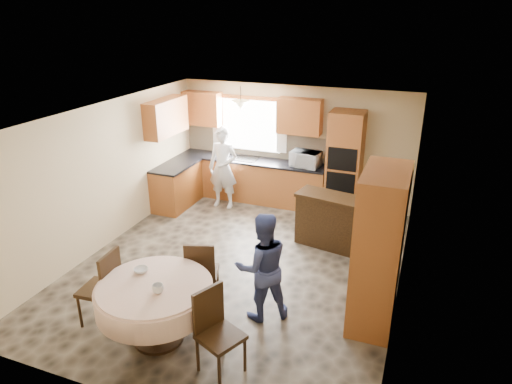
{
  "coord_description": "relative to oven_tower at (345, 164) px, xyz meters",
  "views": [
    {
      "loc": [
        2.59,
        -6.0,
        3.94
      ],
      "look_at": [
        0.18,
        0.3,
        1.22
      ],
      "focal_mm": 32.0,
      "sensor_mm": 36.0,
      "label": 1
    }
  ],
  "objects": [
    {
      "name": "pendant",
      "position": [
        -2.15,
        -0.19,
        1.06
      ],
      "size": [
        0.36,
        0.36,
        0.18
      ],
      "primitive_type": "cone",
      "rotation": [
        3.14,
        0.0,
        0.0
      ],
      "color": "beige",
      "rests_on": "ceiling"
    },
    {
      "name": "cup_table",
      "position": [
        -1.27,
        -4.86,
        -0.18
      ],
      "size": [
        0.17,
        0.17,
        0.11
      ],
      "primitive_type": "imported",
      "rotation": [
        0.0,
        0.0,
        -0.27
      ],
      "color": "#B2B2B2",
      "rests_on": "dining_table"
    },
    {
      "name": "counter_back",
      "position": [
        -2.0,
        0.01,
        -0.16
      ],
      "size": [
        3.3,
        0.64,
        0.04
      ],
      "primitive_type": "cube",
      "color": "black",
      "rests_on": "base_cab_back"
    },
    {
      "name": "person_sink",
      "position": [
        -2.41,
        -0.56,
        -0.2
      ],
      "size": [
        0.64,
        0.43,
        1.72
      ],
      "primitive_type": "imported",
      "rotation": [
        0.0,
        0.0,
        0.03
      ],
      "color": "silver",
      "rests_on": "floor"
    },
    {
      "name": "counter_left",
      "position": [
        -3.35,
        -0.89,
        -0.16
      ],
      "size": [
        0.64,
        1.2,
        0.04
      ],
      "primitive_type": "cube",
      "color": "black",
      "rests_on": "base_cab_left"
    },
    {
      "name": "oven_tower",
      "position": [
        0.0,
        0.0,
        0.0
      ],
      "size": [
        0.66,
        0.62,
        2.12
      ],
      "primitive_type": "cube",
      "color": "#B46430",
      "rests_on": "floor"
    },
    {
      "name": "wall_back",
      "position": [
        -1.15,
        0.31,
        0.19
      ],
      "size": [
        5.0,
        0.02,
        2.5
      ],
      "primitive_type": "cube",
      "color": "tan",
      "rests_on": "floor"
    },
    {
      "name": "oven_lower",
      "position": [
        0.0,
        -0.31,
        -0.31
      ],
      "size": [
        0.56,
        0.01,
        0.45
      ],
      "primitive_type": "cube",
      "color": "black",
      "rests_on": "oven_tower"
    },
    {
      "name": "wall_cab_right",
      "position": [
        -1.0,
        0.15,
        0.85
      ],
      "size": [
        0.9,
        0.33,
        0.72
      ],
      "primitive_type": "cube",
      "color": "#B8652E",
      "rests_on": "wall_back"
    },
    {
      "name": "person_dining",
      "position": [
        -0.35,
        -3.78,
        -0.29
      ],
      "size": [
        0.94,
        0.9,
        1.53
      ],
      "primitive_type": "imported",
      "rotation": [
        0.0,
        0.0,
        3.74
      ],
      "color": "navy",
      "rests_on": "floor"
    },
    {
      "name": "curtain_left",
      "position": [
        -2.9,
        0.24,
        0.59
      ],
      "size": [
        0.22,
        0.02,
        1.15
      ],
      "primitive_type": "cube",
      "color": "white",
      "rests_on": "wall_back"
    },
    {
      "name": "sideboard",
      "position": [
        0.1,
        -1.48,
        -0.61
      ],
      "size": [
        1.33,
        0.75,
        0.9
      ],
      "primitive_type": "cube",
      "rotation": [
        0.0,
        0.0,
        -0.19
      ],
      "color": "#32200D",
      "rests_on": "floor"
    },
    {
      "name": "oven_upper",
      "position": [
        0.0,
        -0.31,
        0.19
      ],
      "size": [
        0.56,
        0.01,
        0.45
      ],
      "primitive_type": "cube",
      "color": "black",
      "rests_on": "oven_tower"
    },
    {
      "name": "wall_cab_side",
      "position": [
        -3.48,
        -0.89,
        0.85
      ],
      "size": [
        0.33,
        1.2,
        0.72
      ],
      "primitive_type": "cube",
      "color": "#B8652E",
      "rests_on": "wall_left"
    },
    {
      "name": "cupboard",
      "position": [
        1.07,
        -3.3,
        0.0
      ],
      "size": [
        0.56,
        1.12,
        2.13
      ],
      "primitive_type": "cube",
      "color": "#B46430",
      "rests_on": "floor"
    },
    {
      "name": "space_heater",
      "position": [
        1.05,
        -2.17,
        -0.79
      ],
      "size": [
        0.48,
        0.42,
        0.55
      ],
      "primitive_type": "cube",
      "rotation": [
        0.0,
        0.0,
        0.43
      ],
      "color": "black",
      "rests_on": "floor"
    },
    {
      "name": "bowl_sideboard",
      "position": [
        -0.18,
        -1.48,
        -0.14
      ],
      "size": [
        0.26,
        0.26,
        0.05
      ],
      "primitive_type": "imported",
      "rotation": [
        0.0,
        0.0,
        0.43
      ],
      "color": "#B2B2B2",
      "rests_on": "sideboard"
    },
    {
      "name": "wall_cab_left",
      "position": [
        -3.2,
        0.15,
        0.85
      ],
      "size": [
        0.85,
        0.33,
        0.72
      ],
      "primitive_type": "cube",
      "color": "#B8652E",
      "rests_on": "wall_back"
    },
    {
      "name": "wall_front",
      "position": [
        -1.15,
        -5.69,
        0.19
      ],
      "size": [
        5.0,
        0.02,
        2.5
      ],
      "primitive_type": "cube",
      "color": "tan",
      "rests_on": "floor"
    },
    {
      "name": "backsplash",
      "position": [
        -2.0,
        0.3,
        0.12
      ],
      "size": [
        3.3,
        0.02,
        0.55
      ],
      "primitive_type": "cube",
      "color": "tan",
      "rests_on": "wall_back"
    },
    {
      "name": "microwave",
      "position": [
        -0.79,
        -0.04,
        0.02
      ],
      "size": [
        0.63,
        0.46,
        0.32
      ],
      "primitive_type": "imported",
      "rotation": [
        0.0,
        0.0,
        -0.11
      ],
      "color": "silver",
      "rests_on": "counter_back"
    },
    {
      "name": "ceiling",
      "position": [
        -1.15,
        -2.69,
        1.44
      ],
      "size": [
        5.0,
        6.0,
        0.01
      ],
      "primitive_type": "cube",
      "color": "white",
      "rests_on": "wall_back"
    },
    {
      "name": "wall_left",
      "position": [
        -3.65,
        -2.69,
        0.19
      ],
      "size": [
        0.02,
        6.0,
        2.5
      ],
      "primitive_type": "cube",
      "color": "tan",
      "rests_on": "floor"
    },
    {
      "name": "chair_right",
      "position": [
        -0.5,
        -4.9,
        -0.49
      ],
      "size": [
        0.6,
        0.6,
        1.04
      ],
      "rotation": [
        0.0,
        0.0,
        1.14
      ],
      "color": "#32200D",
      "rests_on": "floor"
    },
    {
      "name": "curtain_right",
      "position": [
        -1.4,
        0.24,
        0.59
      ],
      "size": [
        0.22,
        0.02,
        1.15
      ],
      "primitive_type": "cube",
      "color": "white",
      "rests_on": "wall_back"
    },
    {
      "name": "base_cab_left",
      "position": [
        -3.35,
        -0.89,
        -0.62
      ],
      "size": [
        0.6,
        1.2,
        0.88
      ],
      "primitive_type": "cube",
      "color": "#B46430",
      "rests_on": "floor"
    },
    {
      "name": "chair_back",
      "position": [
        -1.23,
        -3.85,
        -0.5
      ],
      "size": [
        0.56,
        0.56,
        1.01
      ],
      "rotation": [
        0.0,
        0.0,
        3.48
      ],
      "color": "#32200D",
      "rests_on": "floor"
    },
    {
      "name": "base_cab_back",
      "position": [
        -2.0,
        0.01,
        -0.62
      ],
      "size": [
        3.3,
        0.6,
        0.88
      ],
      "primitive_type": "cube",
      "color": "#B46430",
      "rests_on": "floor"
    },
    {
      "name": "framed_picture",
      "position": [
        1.32,
        -2.22,
        0.58
      ],
      "size": [
        0.06,
        0.58,
        0.48
      ],
      "color": "gold",
      "rests_on": "wall_right"
    },
    {
      "name": "wall_right",
      "position": [
        1.35,
        -2.69,
        0.19
      ],
      "size": [
        0.02,
        6.0,
        2.5
      ],
      "primitive_type": "cube",
      "color": "tan",
      "rests_on": "floor"
    },
    {
      "name": "floor",
      "position": [
        -1.15,
        -2.69,
        -1.06
      ],
      "size": [
        5.0,
        6.0,
        0.01
      ],
      "primitive_type": "cube",
      "color": "brown",
      "rests_on": "ground"
    },
    {
      "name": "bottle_sideboard",
      "position": [
        0.53,
        -1.48,
        -0.01
      ],
      "size": [
        0.13,
        0.13,
        0.31
      ],
      "primitive_type": "imported",
      "rotation": [
        0.0,
        0.0,
        -0.1
      ],
      "color": "silver",
      "rests_on": "sideboard"
    },
    {
      "name": "window",
      "position": [
        -2.15,
        0.29,
        0.54
      ],
      "size": [
        1.4,
        0.03,
        1.1
      ],
      "primitive_type": "cube",
      "color": "white",
      "rests_on": "wall_back"
    },
    {
      "name": "chair_left",
      "position": [
        -2.23,
        -4.67,
        -0.47
      ],
      "size": [
        0.5,
        0.5,
        1.07
      ],
      "rotation": [
        0.0,
        0.0,
        -1.49
      ],
      "color": "#32200D",
      "rests_on": "floor"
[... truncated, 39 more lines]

